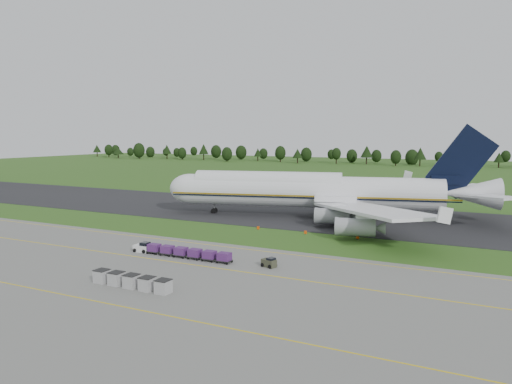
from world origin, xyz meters
The scene contains 10 objects.
ground centered at (0.00, 0.00, 0.00)m, with size 600.00×600.00×0.00m, color #2B5319.
apron centered at (0.00, -34.00, 0.03)m, with size 300.00×52.00×0.06m, color slate.
taxiway centered at (0.00, 28.00, 0.04)m, with size 300.00×40.00×0.08m, color black.
apron_markings centered at (0.00, -26.98, 0.06)m, with size 300.00×30.20×0.01m.
tree_line centered at (2.90, 220.74, 6.17)m, with size 526.22×20.74×11.87m.
aircraft centered at (5.18, 25.24, 5.94)m, with size 74.12×70.04×20.80m.
baggage_train centered at (-0.69, -19.13, 0.89)m, with size 17.48×1.59×1.52m.
utility_cart centered at (13.96, -18.15, 0.60)m, with size 2.25×1.71×1.10m.
uld_row centered at (3.09, -34.33, 0.89)m, with size 11.27×1.67×1.65m.
edge_markers centered at (9.96, 6.31, 0.27)m, with size 20.43×0.30×0.60m.
Camera 1 is at (43.31, -80.11, 18.74)m, focal length 35.00 mm.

